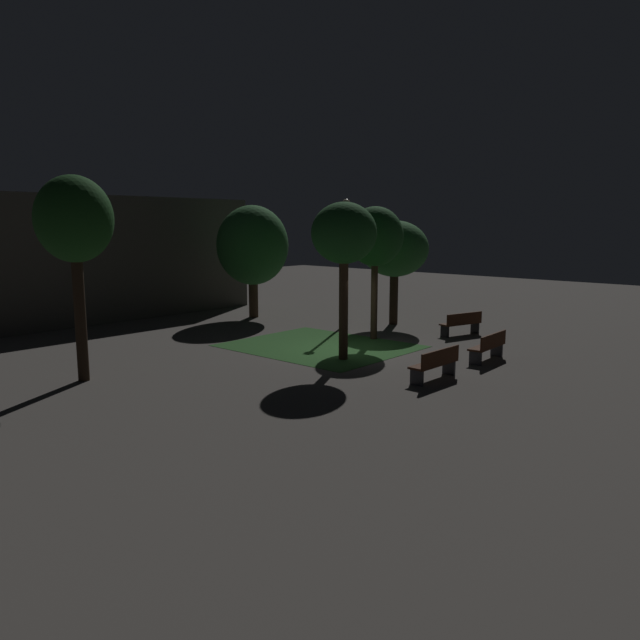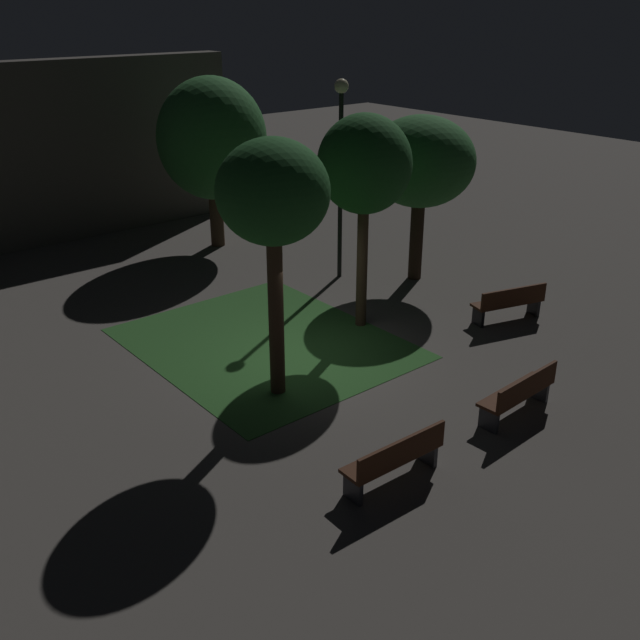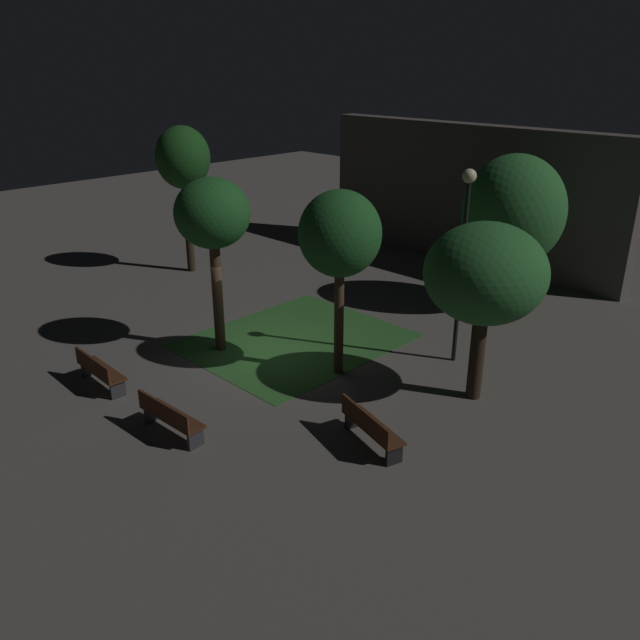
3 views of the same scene
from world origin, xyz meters
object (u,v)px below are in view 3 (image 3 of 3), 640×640
at_px(bench_by_lamp, 370,426).
at_px(bench_corner, 169,416).
at_px(bench_front_left, 99,370).
at_px(tree_back_left, 485,275).
at_px(tree_back_right, 513,212).
at_px(lamp_post_near_wall, 464,238).
at_px(tree_lawn_side, 212,216).
at_px(tree_tall_center, 340,236).
at_px(tree_near_wall, 183,160).

bearing_deg(bench_by_lamp, bench_corner, -140.75).
distance_m(bench_front_left, tree_back_left, 9.74).
bearing_deg(tree_back_left, bench_front_left, -138.35).
bearing_deg(bench_by_lamp, tree_back_right, 103.08).
xyz_separation_m(tree_back_left, lamp_post_near_wall, (-1.51, 1.41, 0.32)).
relative_size(bench_front_left, tree_lawn_side, 0.37).
bearing_deg(tree_back_left, tree_tall_center, -157.21).
distance_m(tree_back_left, lamp_post_near_wall, 2.09).
bearing_deg(tree_near_wall, tree_back_right, 24.64).
distance_m(tree_lawn_side, lamp_post_near_wall, 6.59).
bearing_deg(tree_back_right, tree_back_left, -66.43).
xyz_separation_m(tree_back_left, tree_back_right, (-2.59, 5.93, 0.08)).
height_order(bench_front_left, tree_back_left, tree_back_left).
xyz_separation_m(bench_front_left, lamp_post_near_wall, (5.49, 7.63, 3.00)).
height_order(tree_near_wall, tree_back_right, tree_near_wall).
bearing_deg(bench_corner, tree_lawn_side, 128.85).
distance_m(bench_front_left, tree_lawn_side, 4.92).
bearing_deg(tree_back_right, bench_front_left, -109.93).
relative_size(bench_corner, tree_back_left, 0.42).
bearing_deg(bench_front_left, bench_corner, 0.00).
bearing_deg(tree_near_wall, bench_front_left, -48.45).
height_order(bench_front_left, tree_back_right, tree_back_right).
xyz_separation_m(tree_lawn_side, tree_tall_center, (3.39, 1.31, -0.14)).
distance_m(tree_tall_center, tree_back_right, 7.35).
bearing_deg(tree_near_wall, bench_corner, -36.98).
bearing_deg(tree_tall_center, bench_front_left, -127.55).
xyz_separation_m(tree_tall_center, tree_near_wall, (-10.11, 2.36, 0.54)).
bearing_deg(tree_back_left, bench_corner, -121.49).
relative_size(bench_front_left, bench_corner, 1.00).
xyz_separation_m(bench_corner, tree_near_wall, (-9.57, 7.20, 3.79)).
bearing_deg(bench_front_left, tree_back_left, 41.65).
bearing_deg(tree_tall_center, tree_back_left, 22.79).
bearing_deg(lamp_post_near_wall, tree_back_left, -43.10).
relative_size(tree_lawn_side, tree_back_left, 1.12).
height_order(bench_by_lamp, tree_lawn_side, tree_lawn_side).
bearing_deg(tree_back_left, tree_back_right, 113.57).
bearing_deg(lamp_post_near_wall, bench_front_left, -125.71).
xyz_separation_m(bench_by_lamp, tree_tall_center, (-2.86, 2.07, 3.25)).
bearing_deg(tree_back_left, bench_by_lamp, -96.79).
bearing_deg(tree_near_wall, tree_back_left, -4.21).
bearing_deg(tree_back_right, bench_by_lamp, -76.92).
bearing_deg(tree_lawn_side, lamp_post_near_wall, 38.47).
relative_size(bench_by_lamp, tree_near_wall, 0.34).
distance_m(tree_tall_center, lamp_post_near_wall, 3.30).
relative_size(bench_front_left, tree_tall_center, 0.37).
bearing_deg(tree_back_right, tree_lawn_side, -115.30).
height_order(bench_corner, tree_tall_center, tree_tall_center).
height_order(bench_by_lamp, lamp_post_near_wall, lamp_post_near_wall).
xyz_separation_m(tree_lawn_side, lamp_post_near_wall, (5.15, 4.09, -0.39)).
height_order(bench_front_left, tree_tall_center, tree_tall_center).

